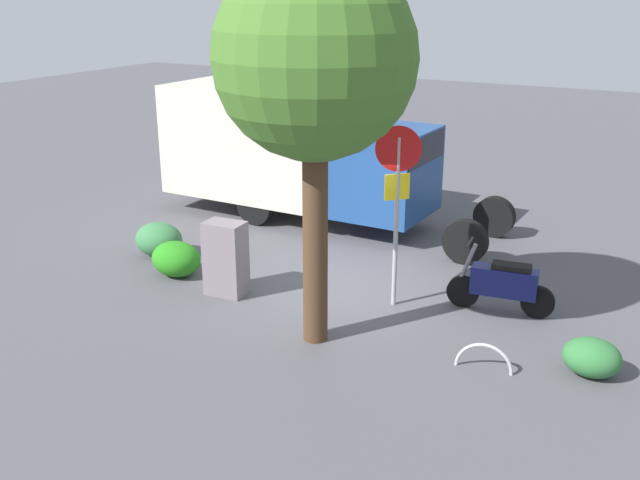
# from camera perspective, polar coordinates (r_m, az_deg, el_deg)

# --- Properties ---
(ground_plane) EXTENTS (60.00, 60.00, 0.00)m
(ground_plane) POSITION_cam_1_polar(r_m,az_deg,el_deg) (13.68, 1.37, -3.62)
(ground_plane) COLOR #4D4C52
(box_truck_near) EXTENTS (8.23, 2.37, 3.03)m
(box_truck_near) POSITION_cam_1_polar(r_m,az_deg,el_deg) (17.31, -1.92, 7.06)
(box_truck_near) COLOR black
(box_truck_near) RESTS_ON ground
(motorcycle) EXTENTS (1.81, 0.58, 1.20)m
(motorcycle) POSITION_cam_1_polar(r_m,az_deg,el_deg) (12.83, 13.96, -3.31)
(motorcycle) COLOR black
(motorcycle) RESTS_ON ground
(stop_sign) EXTENTS (0.71, 0.33, 3.15)m
(stop_sign) POSITION_cam_1_polar(r_m,az_deg,el_deg) (12.30, 5.99, 3.99)
(stop_sign) COLOR #9E9EA3
(stop_sign) RESTS_ON ground
(street_tree) EXTENTS (2.92, 2.92, 5.80)m
(street_tree) POSITION_cam_1_polar(r_m,az_deg,el_deg) (10.54, -0.40, 13.68)
(street_tree) COLOR #47301E
(street_tree) RESTS_ON ground
(utility_cabinet) EXTENTS (0.74, 0.52, 1.35)m
(utility_cabinet) POSITION_cam_1_polar(r_m,az_deg,el_deg) (13.24, -7.30, -1.42)
(utility_cabinet) COLOR slate
(utility_cabinet) RESTS_ON ground
(bike_rack_hoop) EXTENTS (0.85, 0.14, 0.85)m
(bike_rack_hoop) POSITION_cam_1_polar(r_m,az_deg,el_deg) (11.14, 12.50, -9.76)
(bike_rack_hoop) COLOR #B7B7BC
(bike_rack_hoop) RESTS_ON ground
(shrub_near_sign) EXTENTS (0.83, 0.68, 0.56)m
(shrub_near_sign) POSITION_cam_1_polar(r_m,az_deg,el_deg) (11.30, 20.26, -8.51)
(shrub_near_sign) COLOR #2E6D35
(shrub_near_sign) RESTS_ON ground
(shrub_mid_verge) EXTENTS (0.99, 0.81, 0.68)m
(shrub_mid_verge) POSITION_cam_1_polar(r_m,az_deg,el_deg) (14.33, -11.05, -1.44)
(shrub_mid_verge) COLOR #257F1A
(shrub_mid_verge) RESTS_ON ground
(shrub_by_tree) EXTENTS (1.03, 0.84, 0.70)m
(shrub_by_tree) POSITION_cam_1_polar(r_m,az_deg,el_deg) (15.44, -12.35, 0.03)
(shrub_by_tree) COLOR #357141
(shrub_by_tree) RESTS_ON ground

